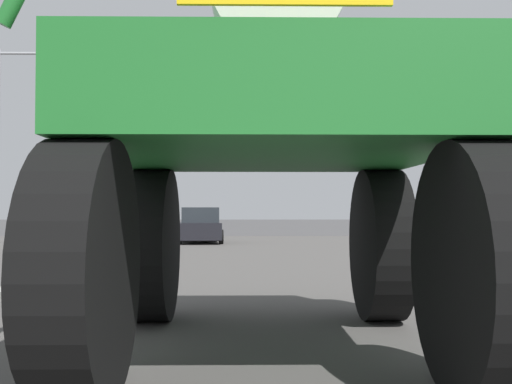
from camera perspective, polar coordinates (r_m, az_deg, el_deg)
The scene contains 6 objects.
ground_plane at distance 18.21m, azimuth -0.67°, elevation -6.02°, with size 120.00×120.00×0.00m, color #4C4947.
oversize_sprayer at distance 6.15m, azimuth 1.52°, elevation 4.20°, with size 4.01×5.13×4.63m.
sedan_ahead at distance 27.22m, azimuth -5.14°, elevation -3.11°, with size 2.19×4.24×1.52m.
streetlight_far_left at distance 23.87m, azimuth -22.09°, elevation 4.72°, with size 2.00×0.24×7.09m.
streetlight_far_right at distance 27.82m, azimuth 19.61°, elevation 4.31°, with size 2.10×0.24×7.57m.
roadside_barrier at distance 34.72m, azimuth -0.75°, elevation -3.26°, with size 29.51×0.24×0.90m, color #59595B.
Camera 1 is at (-0.06, -0.16, 1.34)m, focal length 43.96 mm.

